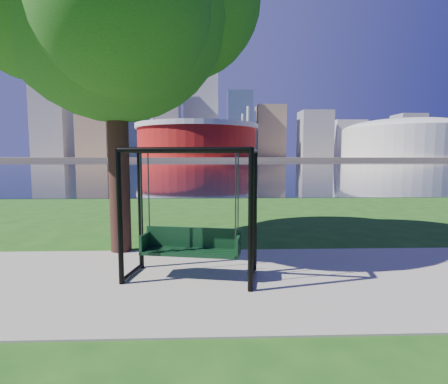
{
  "coord_description": "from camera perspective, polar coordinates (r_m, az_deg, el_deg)",
  "views": [
    {
      "loc": [
        -0.22,
        -6.53,
        2.2
      ],
      "look_at": [
        0.01,
        0.0,
        1.55
      ],
      "focal_mm": 28.0,
      "sensor_mm": 36.0,
      "label": 1
    }
  ],
  "objects": [
    {
      "name": "ground",
      "position": [
        6.9,
        -0.12,
        -12.89
      ],
      "size": [
        900.0,
        900.0,
        0.0
      ],
      "primitive_type": "plane",
      "color": "#1E5114",
      "rests_on": "ground"
    },
    {
      "name": "path",
      "position": [
        6.42,
        0.03,
        -14.19
      ],
      "size": [
        120.0,
        4.0,
        0.03
      ],
      "primitive_type": "cube",
      "color": "#9E937F",
      "rests_on": "ground"
    },
    {
      "name": "river",
      "position": [
        108.55,
        -1.92,
        4.56
      ],
      "size": [
        900.0,
        180.0,
        0.02
      ],
      "primitive_type": "cube",
      "color": "black",
      "rests_on": "ground"
    },
    {
      "name": "far_bank",
      "position": [
        312.53,
        -2.0,
        5.49
      ],
      "size": [
        900.0,
        228.0,
        2.0
      ],
      "primitive_type": "cube",
      "color": "#937F60",
      "rests_on": "ground"
    },
    {
      "name": "stadium",
      "position": [
        242.03,
        -4.39,
        8.55
      ],
      "size": [
        83.0,
        83.0,
        32.0
      ],
      "color": "maroon",
      "rests_on": "far_bank"
    },
    {
      "name": "arena",
      "position": [
        277.14,
        27.46,
        7.91
      ],
      "size": [
        84.0,
        84.0,
        26.56
      ],
      "color": "beige",
      "rests_on": "far_bank"
    },
    {
      "name": "skyline",
      "position": [
        327.69,
        -2.79,
        11.61
      ],
      "size": [
        392.0,
        66.0,
        96.5
      ],
      "color": "gray",
      "rests_on": "far_bank"
    },
    {
      "name": "swing",
      "position": [
        6.25,
        -5.47,
        -4.06
      ],
      "size": [
        2.45,
        1.41,
        2.36
      ],
      "rotation": [
        0.0,
        0.0,
        -0.19
      ],
      "color": "black",
      "rests_on": "ground"
    }
  ]
}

